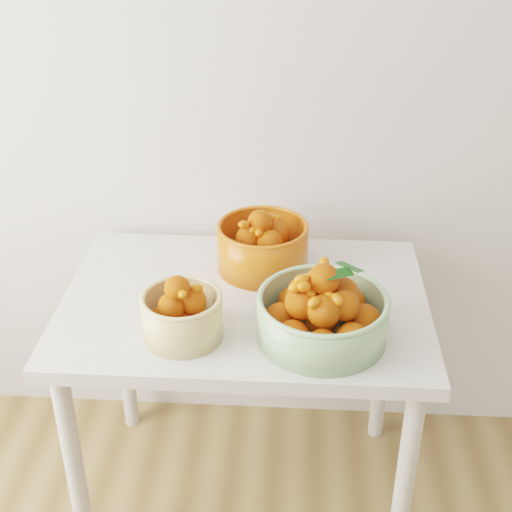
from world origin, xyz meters
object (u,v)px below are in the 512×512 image
object	(u,v)px
bowl_green	(322,313)
bowl_orange	(262,245)
table	(245,326)
bowl_cream	(182,314)

from	to	relation	value
bowl_green	bowl_orange	bearing A→B (deg)	116.93
bowl_green	bowl_orange	xyz separation A→B (m)	(-0.17, 0.33, 0.00)
bowl_green	table	bearing A→B (deg)	141.03
table	bowl_green	distance (m)	0.31
bowl_cream	bowl_orange	world-z (taller)	bowl_orange
bowl_cream	bowl_green	size ratio (longest dim) A/B	0.62
bowl_cream	bowl_green	world-z (taller)	bowl_green
table	bowl_cream	xyz separation A→B (m)	(-0.14, -0.18, 0.16)
bowl_green	bowl_orange	world-z (taller)	bowl_green
table	bowl_orange	size ratio (longest dim) A/B	3.75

